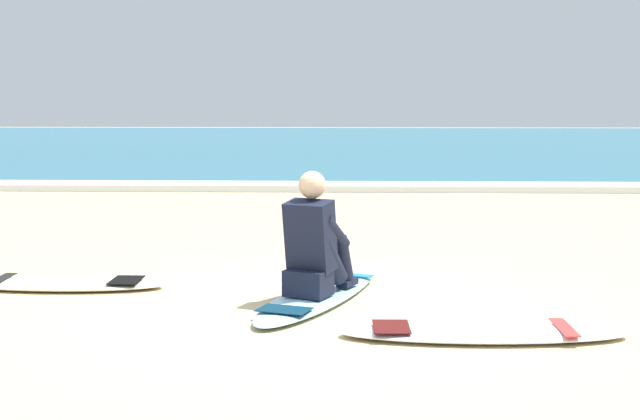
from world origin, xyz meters
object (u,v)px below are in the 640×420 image
object	(u,v)px
surfboard_main	(320,294)
surfboard_spare_far	(483,333)
surfer_seated	(315,246)
surfboard_spare_near	(60,284)

from	to	relation	value
surfboard_main	surfboard_spare_far	distance (m)	1.58
surfboard_spare_far	surfer_seated	bearing A→B (deg)	139.01
surfer_seated	surfboard_spare_near	xyz separation A→B (m)	(-2.14, 0.44, -0.40)
surfboard_spare_far	surfboard_spare_near	bearing A→B (deg)	156.39
surfer_seated	surfboard_spare_far	distance (m)	1.57
surfboard_spare_near	surfboard_spare_far	xyz separation A→B (m)	(3.29, -1.44, -0.00)
surfboard_spare_near	surfboard_spare_far	bearing A→B (deg)	-23.61
surfer_seated	surfboard_spare_far	xyz separation A→B (m)	(1.15, -1.00, -0.40)
surfboard_main	surfboard_spare_far	xyz separation A→B (m)	(1.12, -1.12, 0.00)
surfboard_spare_near	surfboard_spare_far	size ratio (longest dim) A/B	0.93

